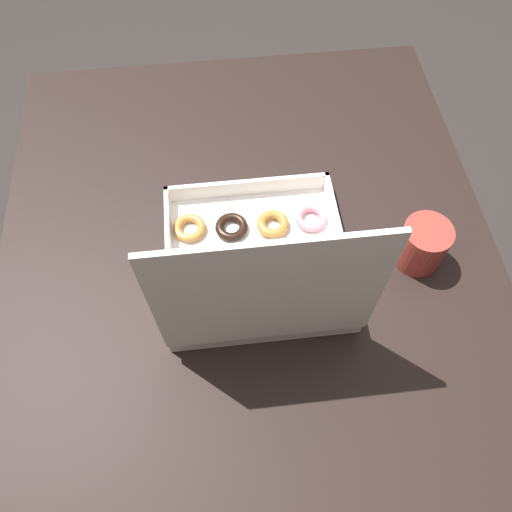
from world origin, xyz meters
TOP-DOWN VIEW (x-y plane):
  - ground_plane at (0.00, 0.00)m, footprint 8.00×8.00m
  - dining_table at (0.00, 0.00)m, footprint 0.92×1.01m
  - donut_box at (-0.01, 0.11)m, footprint 0.32×0.32m
  - coffee_mug at (-0.30, 0.08)m, footprint 0.08×0.08m

SIDE VIEW (x-z plane):
  - ground_plane at x=0.00m, z-range 0.00..0.00m
  - dining_table at x=0.00m, z-range 0.26..0.99m
  - coffee_mug at x=-0.30m, z-range 0.73..0.82m
  - donut_box at x=-0.01m, z-range 0.63..0.95m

